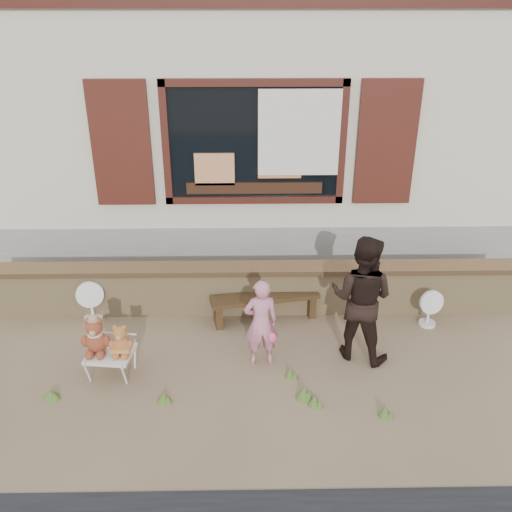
{
  "coord_description": "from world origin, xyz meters",
  "views": [
    {
      "loc": [
        -0.1,
        -5.34,
        3.8
      ],
      "look_at": [
        0.0,
        0.6,
        1.0
      ],
      "focal_mm": 38.0,
      "sensor_mm": 36.0,
      "label": 1
    }
  ],
  "objects_px": {
    "bench": "(265,302)",
    "teddy_bear_left": "(95,335)",
    "teddy_bear_right": "(121,339)",
    "child": "(261,323)",
    "adult": "(361,298)",
    "folding_chair": "(111,354)"
  },
  "relations": [
    {
      "from": "bench",
      "to": "teddy_bear_left",
      "type": "height_order",
      "value": "teddy_bear_left"
    },
    {
      "from": "teddy_bear_right",
      "to": "child",
      "type": "distance_m",
      "value": 1.54
    },
    {
      "from": "bench",
      "to": "adult",
      "type": "bearing_deg",
      "value": -48.2
    },
    {
      "from": "teddy_bear_left",
      "to": "teddy_bear_right",
      "type": "distance_m",
      "value": 0.28
    },
    {
      "from": "folding_chair",
      "to": "teddy_bear_right",
      "type": "bearing_deg",
      "value": -0.0
    },
    {
      "from": "child",
      "to": "bench",
      "type": "bearing_deg",
      "value": -102.28
    },
    {
      "from": "teddy_bear_left",
      "to": "adult",
      "type": "height_order",
      "value": "adult"
    },
    {
      "from": "folding_chair",
      "to": "adult",
      "type": "bearing_deg",
      "value": 13.87
    },
    {
      "from": "child",
      "to": "adult",
      "type": "relative_size",
      "value": 0.7
    },
    {
      "from": "folding_chair",
      "to": "teddy_bear_right",
      "type": "relative_size",
      "value": 1.46
    },
    {
      "from": "bench",
      "to": "teddy_bear_right",
      "type": "xyz_separation_m",
      "value": [
        -1.6,
        -1.15,
        0.22
      ]
    },
    {
      "from": "bench",
      "to": "teddy_bear_left",
      "type": "bearing_deg",
      "value": -160.82
    },
    {
      "from": "folding_chair",
      "to": "child",
      "type": "height_order",
      "value": "child"
    },
    {
      "from": "teddy_bear_right",
      "to": "child",
      "type": "xyz_separation_m",
      "value": [
        1.53,
        0.23,
        0.05
      ]
    },
    {
      "from": "folding_chair",
      "to": "adult",
      "type": "distance_m",
      "value": 2.87
    },
    {
      "from": "teddy_bear_left",
      "to": "folding_chair",
      "type": "bearing_deg",
      "value": 0.0
    },
    {
      "from": "bench",
      "to": "teddy_bear_right",
      "type": "distance_m",
      "value": 1.98
    },
    {
      "from": "adult",
      "to": "child",
      "type": "bearing_deg",
      "value": 34.09
    },
    {
      "from": "teddy_bear_right",
      "to": "adult",
      "type": "bearing_deg",
      "value": 14.58
    },
    {
      "from": "folding_chair",
      "to": "teddy_bear_left",
      "type": "height_order",
      "value": "teddy_bear_left"
    },
    {
      "from": "teddy_bear_left",
      "to": "child",
      "type": "height_order",
      "value": "child"
    },
    {
      "from": "teddy_bear_left",
      "to": "child",
      "type": "bearing_deg",
      "value": 13.21
    }
  ]
}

